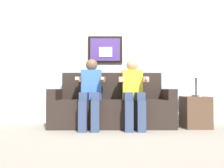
% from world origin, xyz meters
% --- Properties ---
extents(ground_plane, '(5.70, 5.70, 0.00)m').
position_xyz_m(ground_plane, '(0.00, 0.00, 0.00)').
color(ground_plane, '#9E9384').
extents(back_wall_assembly, '(4.38, 0.10, 2.60)m').
position_xyz_m(back_wall_assembly, '(-0.00, 0.76, 1.30)').
color(back_wall_assembly, silver).
rests_on(back_wall_assembly, ground_plane).
extents(couch, '(1.98, 0.58, 0.90)m').
position_xyz_m(couch, '(0.00, 0.33, 0.31)').
color(couch, '#2D231E').
rests_on(couch, ground_plane).
extents(person_on_left, '(0.46, 0.56, 1.11)m').
position_xyz_m(person_on_left, '(-0.33, 0.16, 0.61)').
color(person_on_left, '#3F72CC').
rests_on(person_on_left, ground_plane).
extents(person_on_right, '(0.46, 0.56, 1.11)m').
position_xyz_m(person_on_right, '(0.33, 0.16, 0.61)').
color(person_on_right, yellow).
rests_on(person_on_right, ground_plane).
extents(side_table_right, '(0.40, 0.40, 0.50)m').
position_xyz_m(side_table_right, '(1.34, 0.22, 0.25)').
color(side_table_right, brown).
rests_on(side_table_right, ground_plane).
extents(table_lamp, '(0.22, 0.22, 0.46)m').
position_xyz_m(table_lamp, '(1.38, 0.27, 0.86)').
color(table_lamp, '#333338').
rests_on(table_lamp, side_table_right).
extents(spare_remote_on_table, '(0.04, 0.13, 0.02)m').
position_xyz_m(spare_remote_on_table, '(1.38, 0.18, 0.51)').
color(spare_remote_on_table, white).
rests_on(spare_remote_on_table, side_table_right).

